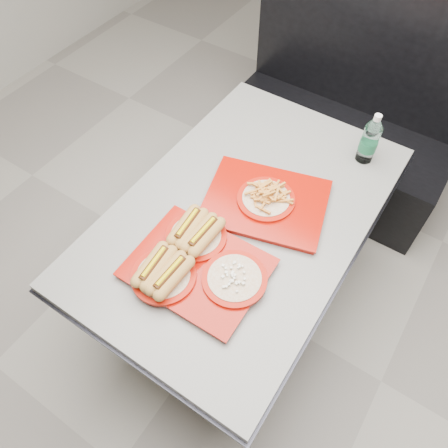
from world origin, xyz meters
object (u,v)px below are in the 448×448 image
Objects in this scene: tray_near at (193,262)px; booth_bench at (341,125)px; water_bottle at (370,141)px; diner_table at (242,234)px; tray_far at (266,200)px.

booth_bench is at bearing 89.55° from tray_near.
water_bottle is at bearing -63.48° from booth_bench.
tray_far reaches higher than diner_table.
tray_far is 2.33× the size of water_bottle.
water_bottle reaches higher than diner_table.
booth_bench is 2.45× the size of tray_far.
tray_far is (0.07, 0.39, -0.01)m from tray_near.
diner_table is 2.58× the size of tray_far.
water_bottle is (0.29, 0.85, 0.07)m from tray_near.
tray_near is at bearing -99.72° from tray_far.
tray_far is at bearing -116.29° from water_bottle.
diner_table is 6.00× the size of water_bottle.
diner_table is 1.11m from booth_bench.
water_bottle reaches higher than tray_far.
diner_table is 0.21m from tray_far.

